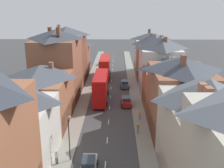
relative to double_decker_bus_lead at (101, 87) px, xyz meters
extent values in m
cube|color=gray|center=(-3.29, 4.34, -2.75)|extent=(2.20, 104.00, 0.14)
cube|color=gray|center=(6.91, 4.34, -2.75)|extent=(2.20, 104.00, 0.14)
cube|color=silver|center=(1.81, -21.66, -2.81)|extent=(0.14, 1.80, 0.01)
cube|color=silver|center=(1.81, -15.66, -2.81)|extent=(0.14, 1.80, 0.01)
cube|color=silver|center=(1.81, -9.66, -2.81)|extent=(0.14, 1.80, 0.01)
cube|color=silver|center=(1.81, -3.66, -2.81)|extent=(0.14, 1.80, 0.01)
cube|color=silver|center=(1.81, 2.34, -2.81)|extent=(0.14, 1.80, 0.01)
cube|color=silver|center=(1.81, 8.34, -2.81)|extent=(0.14, 1.80, 0.01)
cube|color=silver|center=(1.81, 14.34, -2.81)|extent=(0.14, 1.80, 0.01)
cube|color=silver|center=(1.81, 20.34, -2.81)|extent=(0.14, 1.80, 0.01)
cube|color=silver|center=(1.81, 26.34, -2.81)|extent=(0.14, 1.80, 0.01)
cube|color=silver|center=(1.81, 32.34, -2.81)|extent=(0.14, 1.80, 0.01)
cube|color=silver|center=(1.81, 38.34, -2.81)|extent=(0.14, 1.80, 0.01)
cube|color=silver|center=(1.81, 44.34, -2.81)|extent=(0.14, 1.80, 0.01)
cube|color=silver|center=(1.81, 50.34, -2.81)|extent=(0.14, 1.80, 0.01)
cube|color=silver|center=(-8.39, -20.67, 0.84)|extent=(8.00, 8.89, 7.32)
cube|color=#1E5133|center=(-4.45, -20.67, -1.22)|extent=(0.12, 8.18, 3.20)
pyramid|color=#474C56|center=(-8.39, -20.67, 5.56)|extent=(8.00, 8.89, 2.12)
cube|color=brown|center=(-7.61, -22.06, 6.36)|extent=(0.60, 0.90, 1.59)
cube|color=#A36042|center=(-8.39, -10.42, 0.96)|extent=(8.00, 11.61, 7.55)
cube|color=#1E5133|center=(-4.45, -10.42, -1.22)|extent=(0.12, 10.68, 3.20)
pyramid|color=#474C56|center=(-8.39, -10.42, 5.69)|extent=(8.00, 11.61, 1.91)
cube|color=brown|center=(-6.84, -9.79, 6.32)|extent=(0.60, 0.90, 1.25)
cube|color=brown|center=(-8.39, 1.27, 3.16)|extent=(8.00, 11.76, 11.94)
cube|color=maroon|center=(-4.45, 1.27, -1.22)|extent=(0.12, 10.82, 3.20)
pyramid|color=#383D47|center=(-8.39, 1.27, 10.00)|extent=(8.00, 11.76, 1.74)
cube|color=brown|center=(-7.20, -1.91, 10.75)|extent=(0.60, 0.90, 1.51)
cube|color=brown|center=(-9.64, 1.95, 10.58)|extent=(0.60, 0.90, 1.17)
cube|color=brown|center=(-8.39, 11.86, 2.92)|extent=(8.00, 9.43, 11.47)
cube|color=#1E5133|center=(-4.45, 11.86, -1.22)|extent=(0.12, 8.67, 3.20)
pyramid|color=#474C56|center=(-8.39, 11.86, 9.60)|extent=(8.00, 9.43, 1.90)
cube|color=#99664C|center=(-9.96, 11.47, 10.29)|extent=(0.60, 0.90, 1.38)
cube|color=brown|center=(-8.39, 20.46, 1.11)|extent=(8.00, 7.76, 7.85)
cube|color=black|center=(-4.45, 20.46, -1.22)|extent=(0.12, 7.14, 3.20)
pyramid|color=#474C56|center=(-8.39, 20.46, 6.31)|extent=(8.00, 7.76, 2.56)
cube|color=brown|center=(-9.36, 21.16, 7.10)|extent=(0.60, 0.90, 1.59)
cube|color=#BCB7A8|center=(12.01, -24.18, 1.70)|extent=(8.00, 11.00, 9.03)
cube|color=black|center=(8.07, -24.18, -1.22)|extent=(0.12, 10.12, 3.20)
pyramid|color=#565B66|center=(12.01, -24.18, 7.33)|extent=(8.00, 11.00, 2.25)
cube|color=#99664C|center=(10.83, -27.15, 7.96)|extent=(0.60, 0.90, 1.24)
cube|color=#99664C|center=(10.76, -25.80, 7.93)|extent=(0.60, 0.90, 1.19)
cube|color=brown|center=(12.01, -13.05, 1.94)|extent=(8.00, 11.27, 9.51)
cube|color=black|center=(8.07, -13.05, -1.22)|extent=(0.12, 10.37, 3.20)
pyramid|color=#383D47|center=(12.01, -13.05, 7.55)|extent=(8.00, 11.27, 1.71)
cube|color=brown|center=(11.60, -15.08, 8.31)|extent=(0.60, 0.90, 1.52)
cube|color=#A36042|center=(12.01, -3.31, 0.72)|extent=(8.00, 8.21, 7.07)
cube|color=#1E5133|center=(8.07, -3.31, -1.22)|extent=(0.12, 7.56, 3.20)
pyramid|color=#383D47|center=(12.01, -3.31, 5.51)|extent=(8.00, 8.21, 2.51)
cube|color=#99664C|center=(12.55, -5.17, 6.20)|extent=(0.60, 0.90, 1.38)
cube|color=#99664C|center=(11.52, -3.29, 5.96)|extent=(0.60, 0.90, 0.91)
cube|color=silver|center=(12.01, 5.07, 1.94)|extent=(8.00, 8.54, 9.51)
cube|color=#1E5133|center=(8.07, 5.07, -1.22)|extent=(0.12, 7.86, 3.20)
pyramid|color=#474C56|center=(12.01, 5.07, 7.91)|extent=(8.00, 8.54, 2.44)
cube|color=brown|center=(12.65, 4.00, 8.56)|extent=(0.60, 0.90, 1.29)
cube|color=brown|center=(12.01, 13.53, 1.74)|extent=(8.00, 8.38, 9.10)
cube|color=olive|center=(8.07, 13.53, -1.22)|extent=(0.12, 7.71, 3.20)
pyramid|color=#474C56|center=(12.01, 13.53, 7.57)|extent=(8.00, 8.38, 2.56)
cube|color=#99664C|center=(11.08, 14.11, 8.21)|extent=(0.60, 0.90, 1.29)
cube|color=#99664C|center=(13.49, 13.45, 8.02)|extent=(0.60, 0.90, 0.91)
cube|color=beige|center=(12.01, 22.25, 1.83)|extent=(8.00, 9.06, 9.29)
cube|color=#1E5133|center=(8.07, 22.25, -1.22)|extent=(0.12, 8.34, 3.20)
pyramid|color=#474C56|center=(12.01, 22.25, 7.37)|extent=(8.00, 9.06, 1.79)
cube|color=brown|center=(11.93, 24.84, 8.14)|extent=(0.60, 0.90, 1.54)
cube|color=#B70F0F|center=(0.01, -0.02, -1.17)|extent=(2.44, 10.80, 2.50)
cube|color=#B70F0F|center=(0.01, -0.02, 1.23)|extent=(2.44, 10.58, 2.30)
cube|color=#B70F0F|center=(0.01, -0.02, 2.43)|extent=(2.39, 10.37, 0.10)
cube|color=#28333D|center=(0.01, 5.33, -0.97)|extent=(2.20, 0.10, 1.20)
cube|color=#28333D|center=(0.01, 5.33, 1.33)|extent=(2.20, 0.10, 1.10)
cube|color=#28333D|center=(-1.18, -0.02, -0.92)|extent=(0.06, 9.18, 0.90)
cube|color=#28333D|center=(-1.18, -0.02, 1.33)|extent=(0.06, 9.18, 0.90)
cube|color=yellow|center=(0.01, 5.33, 2.13)|extent=(1.34, 0.08, 0.32)
cylinder|color=black|center=(-1.21, 3.32, -2.32)|extent=(0.30, 1.00, 1.00)
cylinder|color=black|center=(1.23, 3.32, -2.32)|extent=(0.30, 1.00, 1.00)
cylinder|color=black|center=(-1.21, -2.99, -2.32)|extent=(0.30, 1.00, 1.00)
cylinder|color=black|center=(1.23, -2.99, -2.32)|extent=(0.30, 1.00, 1.00)
cube|color=red|center=(0.01, 17.20, -1.17)|extent=(2.44, 10.80, 2.50)
cube|color=red|center=(0.01, 17.20, 1.23)|extent=(2.44, 10.58, 2.30)
cube|color=red|center=(0.01, 17.20, 2.43)|extent=(2.39, 10.37, 0.10)
cube|color=#28333D|center=(0.01, 22.55, -0.97)|extent=(2.20, 0.10, 1.20)
cube|color=#28333D|center=(0.01, 22.55, 1.33)|extent=(2.20, 0.10, 1.10)
cube|color=#28333D|center=(-1.18, 17.20, -0.92)|extent=(0.06, 9.18, 0.90)
cube|color=#28333D|center=(-1.18, 17.20, 1.33)|extent=(0.06, 9.18, 0.90)
cube|color=yellow|center=(0.01, 22.55, 2.13)|extent=(1.34, 0.08, 0.32)
cylinder|color=black|center=(-1.21, 20.54, -2.32)|extent=(0.30, 1.00, 1.00)
cylinder|color=black|center=(1.23, 20.54, -2.32)|extent=(0.30, 1.00, 1.00)
cylinder|color=black|center=(-1.21, 14.23, -2.32)|extent=(0.30, 1.00, 1.00)
cylinder|color=black|center=(1.23, 14.23, -2.32)|extent=(0.30, 1.00, 1.00)
cube|color=#B7BABF|center=(0.01, -22.73, -2.14)|extent=(1.70, 3.98, 0.74)
cube|color=#28333D|center=(0.01, -22.92, -1.47)|extent=(1.46, 1.99, 0.60)
cylinder|color=black|center=(-0.84, -21.49, -2.51)|extent=(0.20, 0.62, 0.62)
cylinder|color=black|center=(0.86, -21.49, -2.51)|extent=(0.20, 0.62, 0.62)
cube|color=maroon|center=(-1.29, 11.61, -2.14)|extent=(1.70, 4.18, 0.73)
cube|color=#28333D|center=(-1.29, 11.40, -1.48)|extent=(1.46, 2.09, 0.60)
cylinder|color=black|center=(-2.14, 12.90, -2.51)|extent=(0.20, 0.62, 0.62)
cylinder|color=black|center=(-0.44, 12.90, -2.51)|extent=(0.20, 0.62, 0.62)
cylinder|color=black|center=(-2.14, 10.31, -2.51)|extent=(0.20, 0.62, 0.62)
cylinder|color=black|center=(-0.44, 10.31, -2.51)|extent=(0.20, 0.62, 0.62)
cube|color=#4C515B|center=(4.91, 8.72, -2.11)|extent=(1.70, 4.05, 0.79)
cube|color=#28333D|center=(4.91, 8.52, -1.42)|extent=(1.46, 2.03, 0.60)
cylinder|color=black|center=(4.06, 9.98, -2.51)|extent=(0.20, 0.62, 0.62)
cylinder|color=black|center=(5.76, 9.98, -2.51)|extent=(0.20, 0.62, 0.62)
cylinder|color=black|center=(4.06, 7.46, -2.51)|extent=(0.20, 0.62, 0.62)
cylinder|color=black|center=(5.76, 7.46, -2.51)|extent=(0.20, 0.62, 0.62)
cube|color=navy|center=(-1.29, 32.11, -2.16)|extent=(1.70, 3.91, 0.69)
cube|color=#28333D|center=(-1.29, 31.92, -1.52)|extent=(1.46, 1.96, 0.60)
cylinder|color=black|center=(-2.14, 33.33, -2.51)|extent=(0.20, 0.62, 0.62)
cylinder|color=black|center=(-0.44, 33.33, -2.51)|extent=(0.20, 0.62, 0.62)
cylinder|color=black|center=(-2.14, 30.90, -2.51)|extent=(0.20, 0.62, 0.62)
cylinder|color=black|center=(-0.44, 30.90, -2.51)|extent=(0.20, 0.62, 0.62)
cube|color=silver|center=(0.01, 33.85, -2.12)|extent=(1.70, 3.97, 0.77)
cube|color=#28333D|center=(0.01, 33.65, -1.44)|extent=(1.46, 1.99, 0.60)
cylinder|color=black|center=(-0.84, 35.08, -2.51)|extent=(0.20, 0.62, 0.62)
cylinder|color=black|center=(0.86, 35.08, -2.51)|extent=(0.20, 0.62, 0.62)
cylinder|color=black|center=(-0.84, 32.61, -2.51)|extent=(0.20, 0.62, 0.62)
cylinder|color=black|center=(0.86, 32.61, -2.51)|extent=(0.20, 0.62, 0.62)
cube|color=maroon|center=(4.91, -2.28, -2.11)|extent=(1.70, 4.13, 0.78)
cube|color=#28333D|center=(4.91, -2.49, -1.42)|extent=(1.46, 2.06, 0.60)
cylinder|color=black|center=(4.06, -1.00, -2.51)|extent=(0.20, 0.62, 0.62)
cylinder|color=black|center=(5.76, -1.00, -2.51)|extent=(0.20, 0.62, 0.62)
cylinder|color=black|center=(4.06, -3.56, -2.51)|extent=(0.20, 0.62, 0.62)
cylinder|color=black|center=(5.76, -3.56, -2.51)|extent=(0.20, 0.62, 0.62)
cylinder|color=#3D4256|center=(-3.94, -21.61, -2.26)|extent=(0.14, 0.14, 0.84)
cylinder|color=#3D4256|center=(-3.76, -21.61, -2.26)|extent=(0.14, 0.14, 0.84)
cube|color=silver|center=(-3.85, -21.61, -1.57)|extent=(0.36, 0.22, 0.54)
sphere|color=#9E7051|center=(-3.85, -21.61, -1.18)|extent=(0.22, 0.22, 0.22)
cylinder|color=gray|center=(6.13, -13.79, -2.26)|extent=(0.14, 0.14, 0.84)
cylinder|color=gray|center=(6.31, -13.79, -2.26)|extent=(0.14, 0.14, 0.84)
cube|color=#A87A38|center=(6.22, -13.79, -1.57)|extent=(0.36, 0.22, 0.54)
sphere|color=beige|center=(6.22, -13.79, -1.18)|extent=(0.22, 0.22, 0.22)
cylinder|color=gray|center=(6.78, -8.85, -2.26)|extent=(0.14, 0.14, 0.84)
cylinder|color=gray|center=(6.96, -8.85, -2.26)|extent=(0.14, 0.14, 0.84)
cube|color=gold|center=(6.87, -8.85, -1.57)|extent=(0.36, 0.22, 0.54)
sphere|color=tan|center=(6.87, -8.85, -1.18)|extent=(0.22, 0.22, 0.22)
cylinder|color=black|center=(-2.44, -20.78, -0.07)|extent=(0.12, 0.12, 5.50)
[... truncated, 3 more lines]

